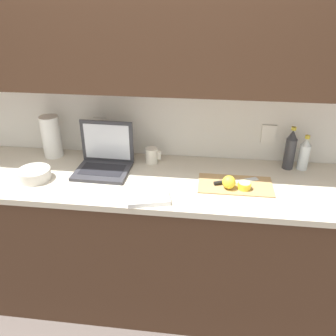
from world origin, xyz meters
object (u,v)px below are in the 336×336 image
Objects in this scene: lemon_half_cut at (244,186)px; measuring_cup at (152,155)px; lemon_whole_beside at (229,182)px; knife at (229,182)px; laptop at (104,159)px; bowl_white at (34,174)px; paper_towel_roll at (51,137)px; bottle_oil_tall at (304,154)px; cutting_board at (235,185)px; bottle_green_soda at (290,150)px.

lemon_half_cut is 0.73× the size of measuring_cup.
lemon_whole_beside is (-0.09, -0.01, 0.02)m from lemon_half_cut.
lemon_half_cut is at bearing -54.35° from knife.
measuring_cup is at bearing 25.41° from laptop.
laptop is 1.78× the size of bowl_white.
measuring_cup is at bearing 149.80° from lemon_whole_beside.
lemon_half_cut is 1.26m from paper_towel_roll.
measuring_cup reaches higher than bowl_white.
measuring_cup is (-0.48, 0.22, 0.03)m from knife.
laptop is at bearing 168.19° from lemon_whole_beside.
lemon_whole_beside is at bearing -114.96° from knife.
bottle_oil_tall is 1.59m from paper_towel_roll.
lemon_whole_beside is at bearing -14.70° from paper_towel_roll.
measuring_cup is (0.27, 0.12, -0.02)m from laptop.
bowl_white is (-1.15, -0.07, 0.03)m from cutting_board.
cutting_board is 1.60× the size of knife.
lemon_half_cut is 0.26× the size of paper_towel_roll.
bottle_green_soda is 0.85m from measuring_cup.
lemon_whole_beside is at bearing 1.04° from bowl_white.
cutting_board is 4.25× the size of measuring_cup.
cutting_board is 1.16m from bowl_white.
bowl_white is at bearing -86.56° from paper_towel_roll.
bowl_white is at bearing -152.86° from laptop.
bottle_oil_tall is 1.19× the size of bowl_white.
lemon_half_cut is 0.42m from bottle_green_soda.
paper_towel_roll is (-0.39, 0.14, 0.07)m from laptop.
knife is 0.96× the size of paper_towel_roll.
bowl_white is at bearing -167.63° from bottle_green_soda.
bottle_oil_tall is at bearing 5.94° from knife.
lemon_whole_beside is 0.55m from bottle_oil_tall.
bowl_white is at bearing -168.29° from bottle_oil_tall.
bottle_oil_tall is 1.60m from bowl_white.
paper_towel_roll reaches higher than bottle_green_soda.
cutting_board is 1.89× the size of bottle_oil_tall.
cutting_board is at bearing -24.13° from measuring_cup.
lemon_whole_beside is at bearing -30.20° from measuring_cup.
bottle_green_soda is 1.22× the size of bottle_oil_tall.
knife is at bearing 3.91° from bowl_white.
measuring_cup is at bearing -1.85° from paper_towel_roll.
cutting_board is 5.60× the size of lemon_whole_beside.
bottle_oil_tall is (1.20, 0.15, 0.03)m from laptop.
knife is 1.41× the size of bowl_white.
paper_towel_roll reaches higher than bottle_oil_tall.
bottle_oil_tall is (0.41, 0.26, 0.10)m from cutting_board.
bowl_white is (-0.64, -0.30, -0.02)m from measuring_cup.
cutting_board is at bearing -37.89° from knife.
measuring_cup is at bearing 24.86° from bowl_white.
laptop is 1.12m from bottle_green_soda.
cutting_board is 2.25× the size of bowl_white.
bottle_green_soda is (0.36, 0.25, 0.11)m from knife.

